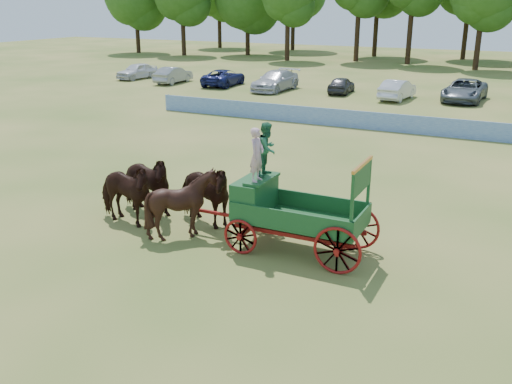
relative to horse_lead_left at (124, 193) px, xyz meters
The scene contains 8 objects.
ground 3.17m from the horse_lead_left, ahead, with size 160.00×160.00×0.00m, color #A58B4A.
horse_lead_left is the anchor object (origin of this frame).
horse_lead_right 1.10m from the horse_lead_left, 90.00° to the left, with size 1.19×2.62×2.21m, color black.
horse_wheel_left 2.40m from the horse_lead_left, ahead, with size 1.79×2.01×2.22m, color black.
horse_wheel_right 2.64m from the horse_lead_left, 24.62° to the left, with size 1.19×2.62×2.21m, color black.
farm_dray 5.41m from the horse_lead_left, ahead, with size 6.00×2.00×3.78m.
sponsor_banner 18.43m from the horse_lead_left, 83.93° to the left, with size 26.00×0.08×1.05m, color #1E4EA6.
parked_cars 30.81m from the horse_lead_left, 98.35° to the left, with size 37.31×7.37×1.65m.
Camera 1 is at (8.96, -14.51, 7.21)m, focal length 40.00 mm.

